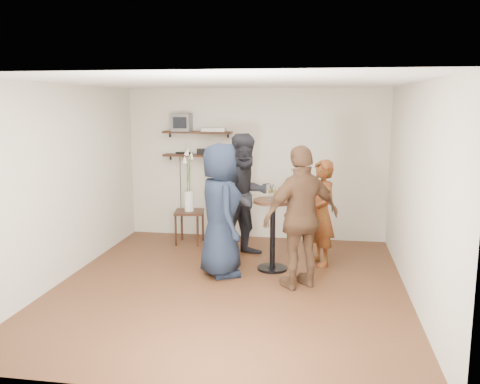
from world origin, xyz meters
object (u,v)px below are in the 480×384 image
object	(u,v)px
crt_monitor	(182,122)
drinks_table	(273,225)
side_table	(189,216)
person_dark	(246,196)
person_brown	(302,218)
radio	(204,152)
dvd_deck	(214,130)
person_plaid	(321,213)
person_navy	(220,210)

from	to	relation	value
crt_monitor	drinks_table	xyz separation A→B (m)	(1.74, -1.61, -1.37)
side_table	person_dark	bearing A→B (deg)	-27.63
person_dark	person_brown	bearing A→B (deg)	-92.19
radio	person_dark	distance (m)	1.47
person_dark	person_brown	distance (m)	1.52
drinks_table	person_dark	bearing A→B (deg)	128.71
dvd_deck	drinks_table	bearing A→B (deg)	-53.71
side_table	person_plaid	xyz separation A→B (m)	(2.19, -0.79, 0.31)
crt_monitor	side_table	distance (m)	1.64
dvd_deck	person_brown	world-z (taller)	dvd_deck
crt_monitor	side_table	bearing A→B (deg)	-64.41
drinks_table	person_dark	size ratio (longest dim) A/B	0.53
dvd_deck	person_dark	size ratio (longest dim) A/B	0.21
person_dark	person_brown	world-z (taller)	person_dark
crt_monitor	drinks_table	size ratio (longest dim) A/B	0.32
radio	person_plaid	world-z (taller)	radio
radio	drinks_table	xyz separation A→B (m)	(1.37, -1.61, -0.87)
radio	person_plaid	distance (m)	2.52
radio	person_plaid	bearing A→B (deg)	-31.72
person_navy	person_brown	distance (m)	1.16
radio	side_table	size ratio (longest dim) A/B	0.39
crt_monitor	person_dark	xyz separation A→B (m)	(1.27, -1.02, -1.07)
dvd_deck	radio	world-z (taller)	dvd_deck
dvd_deck	person_brown	xyz separation A→B (m)	(1.61, -2.24, -0.98)
radio	person_navy	world-z (taller)	person_navy
dvd_deck	person_dark	world-z (taller)	dvd_deck
drinks_table	person_brown	world-z (taller)	person_brown
radio	drinks_table	world-z (taller)	radio
radio	drinks_table	distance (m)	2.28
radio	side_table	world-z (taller)	radio
person_dark	person_brown	size ratio (longest dim) A/B	1.03
drinks_table	person_dark	world-z (taller)	person_dark
person_plaid	person_brown	world-z (taller)	person_brown
radio	drinks_table	bearing A→B (deg)	-49.60
drinks_table	person_navy	distance (m)	0.80
crt_monitor	radio	distance (m)	0.62
drinks_table	person_dark	distance (m)	0.81
crt_monitor	person_brown	distance (m)	3.31
crt_monitor	dvd_deck	world-z (taller)	crt_monitor
person_plaid	person_dark	distance (m)	1.19
person_navy	person_plaid	bearing A→B (deg)	-88.92
dvd_deck	person_plaid	distance (m)	2.51
radio	person_dark	bearing A→B (deg)	-48.66
side_table	person_navy	world-z (taller)	person_navy
dvd_deck	person_navy	xyz separation A→B (m)	(0.50, -1.93, -0.98)
crt_monitor	radio	bearing A→B (deg)	0.00
dvd_deck	radio	bearing A→B (deg)	180.00
person_plaid	person_navy	xyz separation A→B (m)	(-1.36, -0.67, 0.14)
side_table	person_navy	xyz separation A→B (m)	(0.83, -1.46, 0.45)
person_navy	crt_monitor	bearing A→B (deg)	3.71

